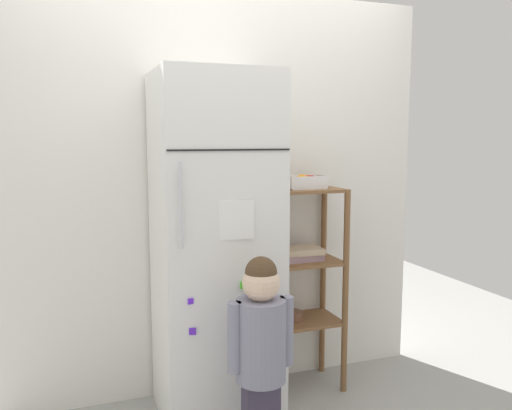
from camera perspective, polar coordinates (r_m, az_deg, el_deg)
The scene contains 6 objects.
ground_plane at distance 3.14m, azimuth -1.66°, elevation -21.32°, with size 6.00×6.00×0.00m, color #999993.
kitchen_wall_back at distance 3.10m, azimuth -3.67°, elevation 1.11°, with size 2.55×0.03×2.34m, color silver.
refrigerator at distance 2.80m, azimuth -4.45°, elevation -4.75°, with size 0.61×0.61×1.84m.
child_standing at distance 2.46m, azimuth 0.53°, elevation -14.42°, with size 0.32×0.23×0.98m.
pantry_shelf_unit at distance 3.16m, azimuth 5.27°, elevation -7.17°, with size 0.42×0.32×1.21m.
fruit_bin at distance 3.07m, azimuth 5.50°, elevation 2.50°, with size 0.23×0.16×0.08m.
Camera 1 is at (-0.85, -2.62, 1.51)m, focal length 36.78 mm.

